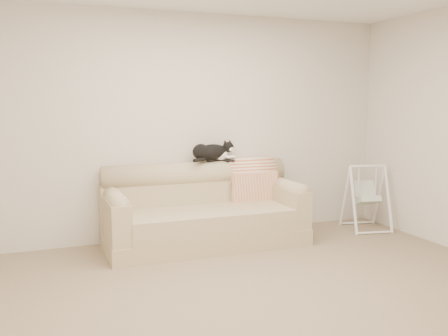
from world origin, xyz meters
name	(u,v)px	position (x,y,z in m)	size (l,w,h in m)	color
ground_plane	(261,295)	(0.00, 0.00, 0.00)	(5.00, 5.00, 0.00)	#7A6850
room_shell	(263,110)	(0.00, 0.00, 1.53)	(5.04, 4.04, 2.60)	beige
sofa	(203,213)	(0.04, 1.62, 0.35)	(2.20, 0.93, 0.90)	tan
remote_a	(214,160)	(0.26, 1.87, 0.91)	(0.19, 0.12, 0.03)	black
remote_b	(228,160)	(0.42, 1.82, 0.91)	(0.15, 0.16, 0.02)	black
tuxedo_cat	(212,152)	(0.23, 1.85, 1.01)	(0.60, 0.37, 0.24)	black
throw_blanket	(250,174)	(0.71, 1.84, 0.72)	(0.57, 0.38, 0.58)	#C05C31
baby_swing	(366,197)	(2.15, 1.49, 0.41)	(0.59, 0.61, 0.82)	white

